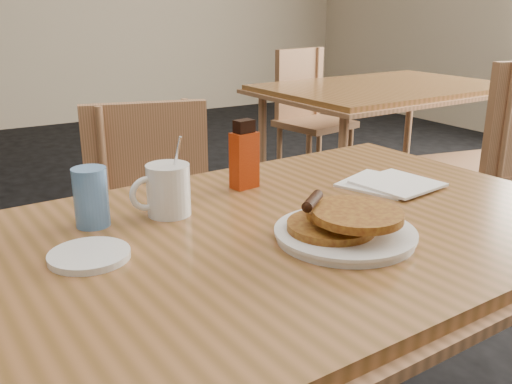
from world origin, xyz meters
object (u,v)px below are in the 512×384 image
pancake_plate (345,227)px  syrup_bottle (244,157)px  chair_neighbor_near (505,149)px  chair_main_far (160,217)px  main_table (294,242)px  chair_neighbor_far (307,106)px  coffee_mug (167,189)px  neighbor_table (385,92)px  blue_tumbler (91,197)px

pancake_plate → syrup_bottle: bearing=90.6°
chair_neighbor_near → chair_main_far: bearing=-172.3°
main_table → chair_neighbor_far: bearing=53.4°
pancake_plate → syrup_bottle: 0.37m
syrup_bottle → chair_neighbor_near: bearing=5.7°
coffee_mug → syrup_bottle: (0.22, 0.08, 0.02)m
chair_neighbor_far → chair_neighbor_near: chair_neighbor_near is taller
chair_main_far → pancake_plate: bearing=-72.7°
pancake_plate → coffee_mug: (-0.23, 0.29, 0.03)m
neighbor_table → blue_tumbler: blue_tumbler is taller
coffee_mug → blue_tumbler: 0.15m
syrup_bottle → blue_tumbler: size_ratio=1.39×
syrup_bottle → blue_tumbler: syrup_bottle is taller
neighbor_table → chair_neighbor_far: (0.01, 0.71, -0.18)m
chair_main_far → chair_neighbor_near: bearing=11.5°
chair_neighbor_near → pancake_plate: bearing=-142.0°
chair_main_far → blue_tumbler: chair_main_far is taller
main_table → chair_main_far: bearing=89.7°
chair_neighbor_near → pancake_plate: chair_neighbor_near is taller
main_table → coffee_mug: (-0.20, 0.17, 0.10)m
pancake_plate → blue_tumbler: (-0.38, 0.30, 0.03)m
chair_neighbor_far → chair_neighbor_near: size_ratio=0.94×
chair_main_far → syrup_bottle: 0.58m
main_table → chair_neighbor_near: (1.55, 0.64, -0.14)m
neighbor_table → chair_main_far: size_ratio=1.55×
pancake_plate → chair_neighbor_near: bearing=26.4°
chair_neighbor_near → syrup_bottle: bearing=-154.0°
blue_tumbler → chair_main_far: bearing=57.9°
chair_main_far → syrup_bottle: syrup_bottle is taller
neighbor_table → chair_neighbor_near: bearing=-90.3°
main_table → chair_neighbor_far: (1.57, 2.11, -0.18)m
coffee_mug → chair_neighbor_far: bearing=57.5°
chair_main_far → syrup_bottle: bearing=-71.7°
neighbor_table → chair_neighbor_near: 0.78m
main_table → blue_tumbler: (-0.34, 0.19, 0.10)m
neighbor_table → pancake_plate: pancake_plate is taller
chair_neighbor_far → chair_main_far: bearing=-148.7°
chair_neighbor_far → blue_tumbler: chair_neighbor_far is taller
chair_neighbor_near → pancake_plate: (-1.52, -0.75, 0.21)m
main_table → syrup_bottle: (0.03, 0.25, 0.12)m
chair_main_far → pancake_plate: (0.03, -0.86, 0.26)m
neighbor_table → chair_main_far: (-1.55, -0.66, -0.19)m
main_table → chair_neighbor_far: 2.64m
main_table → chair_main_far: 0.77m
chair_neighbor_far → blue_tumbler: size_ratio=7.67×
syrup_bottle → pancake_plate: bearing=-98.1°
chair_neighbor_near → blue_tumbler: (-1.89, -0.45, 0.24)m
chair_neighbor_near → syrup_bottle: chair_neighbor_near is taller
chair_neighbor_far → syrup_bottle: syrup_bottle is taller
pancake_plate → coffee_mug: bearing=128.6°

